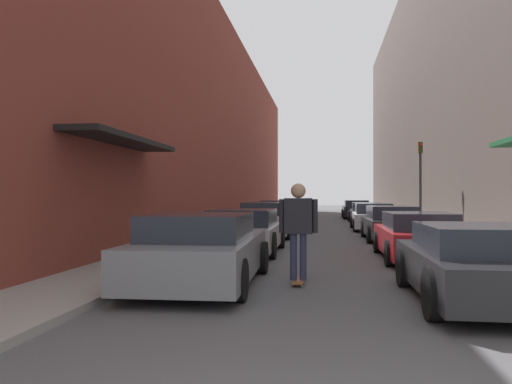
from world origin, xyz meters
The scene contains 18 objects.
ground centered at (0.00, 20.80, 0.00)m, with size 114.42×114.42×0.00m, color #515154.
curb_strip_left centered at (-4.18, 26.00, 0.06)m, with size 1.80×52.01×0.12m.
curb_strip_right centered at (4.18, 26.00, 0.06)m, with size 1.80×52.01×0.12m.
building_row_left centered at (-7.08, 26.00, 5.53)m, with size 4.90×52.01×11.06m.
building_row_right centered at (7.08, 26.00, 7.63)m, with size 4.90×52.01×15.26m.
parked_car_left_0 centered at (-2.21, 6.71, 0.63)m, with size 2.04×4.51×1.28m.
parked_car_left_1 centered at (-2.26, 11.75, 0.60)m, with size 2.04×4.30×1.22m.
parked_car_left_2 centered at (-2.26, 17.10, 0.65)m, with size 2.00×4.23×1.34m.
parked_car_left_3 centered at (-2.23, 22.57, 0.65)m, with size 2.09×4.46×1.36m.
parked_car_left_4 centered at (-2.19, 27.87, 0.61)m, with size 2.02×3.98×1.25m.
parked_car_right_0 centered at (2.23, 5.77, 0.59)m, with size 1.91×3.94×1.18m.
parked_car_right_1 centered at (2.28, 10.85, 0.58)m, with size 1.86×4.30×1.19m.
parked_car_right_2 centered at (2.33, 16.30, 0.60)m, with size 1.88×4.19×1.23m.
parked_car_right_3 centered at (2.19, 21.52, 0.60)m, with size 1.93×4.45×1.24m.
parked_car_right_4 centered at (2.35, 27.48, 0.59)m, with size 1.90×4.83×1.19m.
parked_car_right_5 centered at (2.13, 33.09, 0.61)m, with size 1.89×4.64×1.26m.
skateboarder centered at (-0.49, 7.02, 1.13)m, with size 0.70×0.78×1.83m.
traffic_light centered at (3.80, 18.70, 2.36)m, with size 0.16×0.22×3.64m.
Camera 1 is at (-0.01, -2.06, 1.62)m, focal length 35.00 mm.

